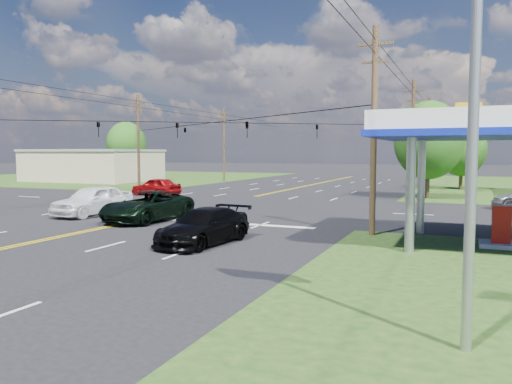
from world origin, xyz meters
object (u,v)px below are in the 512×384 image
at_px(pole_se, 374,129).
at_px(suv_black, 204,226).
at_px(pole_nw, 138,142).
at_px(tree_far_l, 126,144).
at_px(pole_right_far, 429,141).
at_px(pickup_dkgreen, 147,206).
at_px(pole_ne, 413,139).
at_px(pickup_white, 93,200).
at_px(tree_right_a, 429,140).
at_px(pole_left_far, 224,143).
at_px(retail_nw, 93,166).
at_px(tree_right_b, 462,149).

bearing_deg(pole_se, suv_black, -141.66).
height_order(pole_nw, tree_far_l, pole_nw).
distance_m(pole_right_far, pickup_dkgreen, 39.15).
relative_size(pole_ne, pickup_dkgreen, 1.58).
bearing_deg(tree_far_l, pickup_white, -55.07).
bearing_deg(pole_nw, tree_right_a, 6.34).
bearing_deg(suv_black, pole_nw, 136.97).
distance_m(pole_se, pole_left_far, 45.22).
xyz_separation_m(pickup_dkgreen, pickup_white, (-4.56, 0.84, 0.09)).
xyz_separation_m(pole_right_far, pickup_dkgreen, (-12.50, -36.84, -4.33)).
bearing_deg(pole_ne, pole_se, -90.00).
xyz_separation_m(pole_left_far, tree_right_a, (27.00, -16.00, -0.30)).
bearing_deg(pole_nw, pickup_dkgreen, -52.89).
relative_size(pickup_dkgreen, pickup_white, 1.10).
height_order(tree_right_a, pickup_dkgreen, tree_right_a).
bearing_deg(pole_left_far, pickup_white, -76.05).
bearing_deg(pole_se, pole_nw, 145.30).
xyz_separation_m(pole_right_far, tree_right_a, (1.00, -16.00, -0.30)).
relative_size(suv_black, pickup_white, 0.94).
distance_m(pole_ne, tree_right_a, 3.16).
height_order(pole_right_far, tree_right_a, pole_right_far).
bearing_deg(pickup_white, tree_far_l, 129.67).
relative_size(tree_far_l, pickup_dkgreen, 1.45).
distance_m(retail_nw, tree_right_a, 45.21).
height_order(pole_right_far, pickup_dkgreen, pole_right_far).
bearing_deg(pole_ne, tree_right_a, 71.57).
bearing_deg(retail_nw, suv_black, -44.23).
distance_m(pole_left_far, pickup_white, 37.34).
height_order(pole_se, pickup_dkgreen, pole_se).
bearing_deg(tree_right_a, tree_right_b, 78.23).
xyz_separation_m(pole_se, tree_right_a, (1.00, 21.00, -0.05)).
xyz_separation_m(pole_ne, tree_right_a, (1.00, 3.00, -0.05)).
distance_m(pole_right_far, tree_right_a, 16.03).
height_order(pole_nw, pole_right_far, pole_right_far).
bearing_deg(pole_left_far, tree_right_b, -7.72).
distance_m(retail_nw, pole_nw, 21.60).
relative_size(pole_right_far, tree_right_a, 1.22).
distance_m(pole_ne, pickup_white, 24.41).
xyz_separation_m(pole_nw, suv_black, (19.85, -22.87, -4.17)).
relative_size(tree_far_l, suv_black, 1.70).
relative_size(pole_right_far, tree_right_b, 1.41).
height_order(tree_right_a, suv_black, tree_right_a).
height_order(pole_right_far, pickup_white, pole_right_far).
xyz_separation_m(retail_nw, suv_black, (36.85, -35.87, -1.26)).
relative_size(tree_far_l, pickup_white, 1.60).
xyz_separation_m(pole_se, pole_left_far, (-26.00, 37.00, 0.25)).
bearing_deg(pole_se, pole_right_far, 90.00).
xyz_separation_m(pole_ne, pickup_dkgreen, (-12.50, -17.84, -4.08)).
bearing_deg(tree_right_b, pickup_dkgreen, -115.97).
relative_size(pole_ne, pole_left_far, 0.95).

